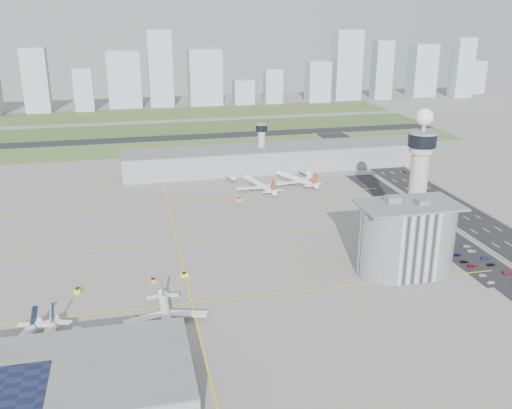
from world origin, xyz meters
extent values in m
plane|color=gray|center=(0.00, 0.00, 0.00)|extent=(1000.00, 1000.00, 0.00)
cube|color=#4A622E|center=(-20.00, 225.00, 0.04)|extent=(480.00, 50.00, 0.08)
cube|color=#3C5428|center=(-20.00, 300.00, 0.04)|extent=(480.00, 60.00, 0.08)
cube|color=#3E5528|center=(-20.00, 380.00, 0.04)|extent=(480.00, 70.00, 0.08)
cube|color=black|center=(-20.00, 262.00, 0.06)|extent=(480.00, 22.00, 0.10)
cube|color=black|center=(115.00, 0.00, 0.05)|extent=(28.00, 500.00, 0.10)
cube|color=#9E9E99|center=(101.00, 0.00, 0.60)|extent=(0.60, 500.00, 1.20)
cube|color=black|center=(90.00, -10.00, 0.04)|extent=(18.00, 260.00, 0.08)
cube|color=black|center=(88.00, -22.00, 0.05)|extent=(20.00, 44.00, 0.10)
cube|color=yellow|center=(-40.00, -30.00, 0.01)|extent=(260.00, 0.60, 0.01)
cube|color=yellow|center=(-40.00, 30.00, 0.01)|extent=(260.00, 0.60, 0.01)
cube|color=yellow|center=(-40.00, 90.00, 0.01)|extent=(260.00, 0.60, 0.01)
cube|color=yellow|center=(-40.00, 30.00, 0.01)|extent=(0.60, 260.00, 0.01)
cylinder|color=#ADAAA5|center=(72.00, 8.00, 24.00)|extent=(8.40, 8.40, 48.00)
cylinder|color=#ADAAA5|center=(72.00, 8.00, 46.00)|extent=(11.00, 11.00, 4.00)
cylinder|color=black|center=(72.00, 8.00, 50.00)|extent=(13.00, 13.00, 6.00)
cylinder|color=slate|center=(72.00, 8.00, 53.50)|extent=(14.00, 14.00, 1.00)
cylinder|color=#ADAAA5|center=(72.00, 8.00, 56.00)|extent=(1.60, 1.60, 5.00)
sphere|color=white|center=(72.00, 8.00, 60.50)|extent=(8.00, 8.00, 8.00)
cylinder|color=#ADAAA5|center=(30.00, 150.00, 14.00)|extent=(5.00, 5.00, 28.00)
cylinder|color=black|center=(30.00, 150.00, 29.00)|extent=(8.00, 8.00, 4.00)
cylinder|color=slate|center=(30.00, 150.00, 31.50)|extent=(8.60, 8.60, 0.80)
cube|color=#B2B2B7|center=(52.00, -22.00, 15.00)|extent=(18.00, 24.00, 30.00)
cylinder|color=#B2B2B7|center=(43.00, -22.00, 15.00)|extent=(24.00, 24.00, 30.00)
cylinder|color=#B2B2B7|center=(61.00, -22.00, 15.00)|extent=(24.00, 24.00, 30.00)
cube|color=slate|center=(52.00, -22.00, 30.40)|extent=(42.00, 24.00, 0.80)
cube|color=slate|center=(46.00, -19.00, 32.00)|extent=(6.00, 5.00, 3.00)
cube|color=slate|center=(57.00, -24.00, 31.70)|extent=(5.00, 4.00, 2.40)
cube|color=gray|center=(40.00, 148.00, 7.50)|extent=(210.00, 32.00, 15.00)
cube|color=slate|center=(40.00, 148.00, 15.40)|extent=(210.00, 32.00, 0.80)
cube|color=gray|center=(-88.00, -82.00, 6.00)|extent=(84.00, 42.00, 12.00)
cube|color=slate|center=(-88.00, -82.00, 12.40)|extent=(84.00, 42.00, 0.80)
imported|color=silver|center=(81.99, -40.65, 0.61)|extent=(3.64, 1.66, 1.21)
imported|color=gray|center=(82.53, -34.01, 0.56)|extent=(3.41, 1.30, 1.11)
imported|color=#AC062F|center=(83.51, -24.97, 0.55)|extent=(4.13, 2.28, 1.09)
imported|color=black|center=(82.51, -20.27, 0.54)|extent=(3.84, 1.84, 1.08)
imported|color=#140D48|center=(83.21, -13.00, 0.65)|extent=(3.85, 1.65, 1.30)
imported|color=silver|center=(83.77, -4.91, 0.60)|extent=(3.74, 1.58, 1.20)
imported|color=maroon|center=(94.12, -34.21, 0.60)|extent=(4.23, 1.99, 1.19)
imported|color=black|center=(92.13, -25.66, 0.62)|extent=(3.72, 1.69, 1.24)
imported|color=#10184B|center=(93.51, -19.34, 0.63)|extent=(3.95, 1.64, 1.27)
imported|color=silver|center=(92.33, -10.46, 0.60)|extent=(4.51, 2.50, 1.20)
imported|color=#B1B1B1|center=(93.18, -4.98, 0.60)|extent=(4.33, 2.28, 1.20)
imported|color=#292A2F|center=(115.21, 40.20, 0.58)|extent=(1.79, 3.70, 1.17)
imported|color=navy|center=(122.86, 117.93, 0.56)|extent=(1.93, 4.06, 1.12)
imported|color=#9B9B9B|center=(108.16, 178.67, 0.63)|extent=(1.85, 3.84, 1.26)
cube|color=#9EADC1|center=(-150.11, 419.66, 33.44)|extent=(25.49, 20.39, 66.89)
cube|color=#9EADC1|center=(-102.68, 417.90, 22.60)|extent=(20.04, 16.03, 45.20)
cube|color=#9EADC1|center=(-59.44, 436.89, 30.61)|extent=(35.76, 28.61, 61.22)
cube|color=#9EADC1|center=(-19.42, 431.56, 41.69)|extent=(26.33, 21.06, 83.39)
cube|color=#9EADC1|center=(30.27, 432.32, 31.06)|extent=(36.96, 29.57, 62.11)
cube|color=#9EADC1|center=(73.27, 423.68, 13.87)|extent=(23.01, 18.41, 27.75)
cube|color=#9EADC1|center=(108.28, 423.34, 19.48)|extent=(20.22, 16.18, 38.97)
cube|color=#9EADC1|center=(162.17, 421.29, 23.44)|extent=(26.14, 20.92, 46.89)
cube|color=#9EADC1|center=(201.27, 433.27, 40.60)|extent=(32.26, 25.81, 81.20)
cube|color=#9EADC1|center=(244.74, 426.38, 34.37)|extent=(21.59, 17.28, 68.75)
cube|color=#9EADC1|center=(302.83, 435.54, 31.70)|extent=(30.25, 24.20, 63.40)
cube|color=#9EADC1|center=(345.49, 415.96, 35.78)|extent=(23.04, 18.43, 71.56)
cube|color=#9EADC1|center=(382.05, 443.29, 20.53)|extent=(22.64, 18.11, 41.06)
camera|label=1|loc=(-58.85, -224.39, 108.24)|focal=40.00mm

